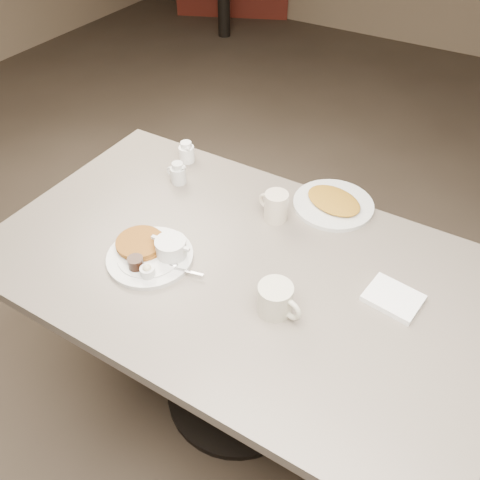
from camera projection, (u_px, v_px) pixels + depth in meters
The scene contains 9 objects.
room at pixel (235, 41), 1.00m from camera, with size 7.04×8.04×2.84m.
diner_table at pixel (237, 298), 1.56m from camera, with size 1.50×0.90×0.75m.
main_plate at pixel (152, 252), 1.44m from camera, with size 0.32×0.28×0.07m.
coffee_mug_near at pixel (276, 299), 1.28m from camera, with size 0.14×0.11×0.09m.
napkin at pixel (393, 298), 1.33m from camera, with size 0.16×0.13×0.02m.
coffee_mug_far at pixel (275, 206), 1.56m from camera, with size 0.12×0.09×0.10m.
creamer_left at pixel (178, 173), 1.72m from camera, with size 0.08×0.07×0.08m.
creamer_right at pixel (187, 152), 1.82m from camera, with size 0.08×0.08×0.08m.
hash_plate at pixel (333, 203), 1.63m from camera, with size 0.34×0.34×0.04m.
Camera 1 is at (0.53, -0.87, 1.78)m, focal length 36.25 mm.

